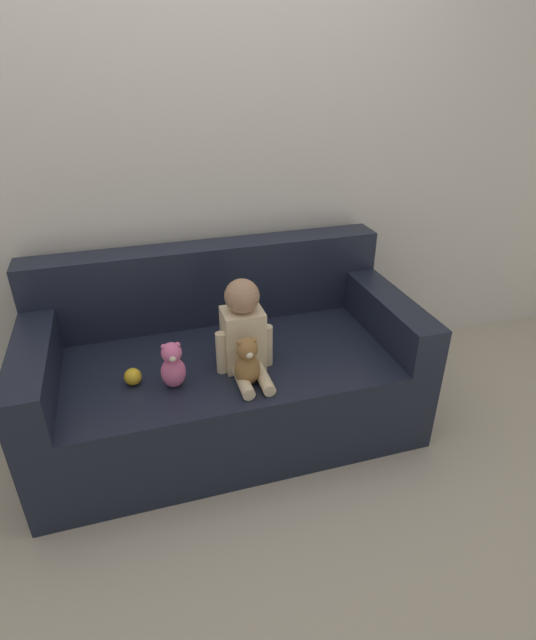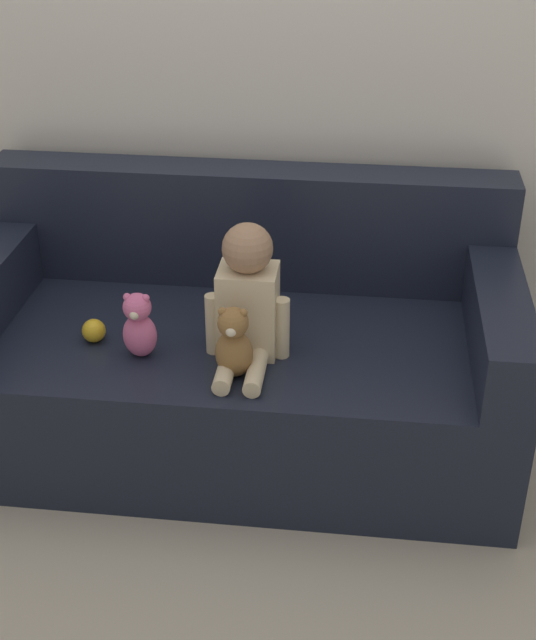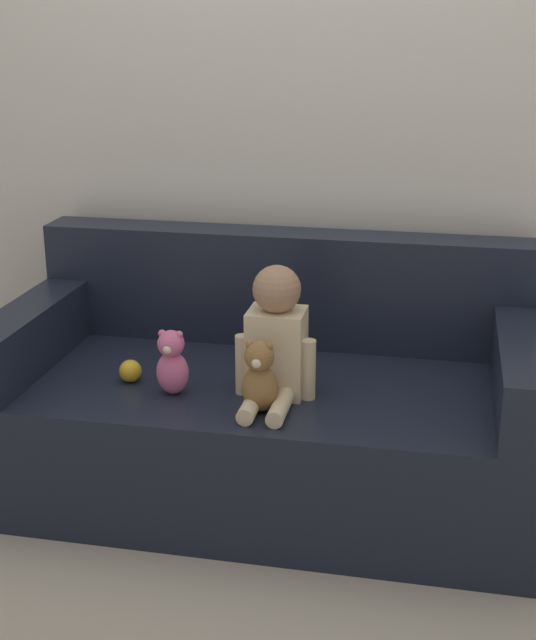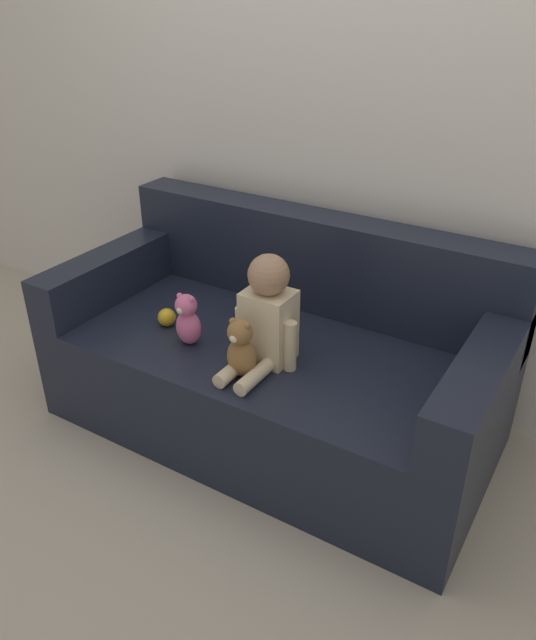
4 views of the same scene
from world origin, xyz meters
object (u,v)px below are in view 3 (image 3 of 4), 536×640
at_px(couch, 269,406).
at_px(toy_ball, 130,371).
at_px(teddy_bear_brown, 260,377).
at_px(plush_toy_side, 172,363).
at_px(person_baby, 276,341).

xyz_separation_m(couch, toy_ball, (-0.44, -0.19, 0.17)).
relative_size(teddy_bear_brown, plush_toy_side, 1.07).
bearing_deg(couch, toy_ball, -156.88).
height_order(person_baby, teddy_bear_brown, person_baby).
bearing_deg(plush_toy_side, teddy_bear_brown, -14.42).
height_order(couch, teddy_bear_brown, couch).
bearing_deg(person_baby, couch, 107.07).
distance_m(person_baby, plush_toy_side, 0.34).
bearing_deg(toy_ball, teddy_bear_brown, -17.21).
distance_m(couch, plush_toy_side, 0.44).
distance_m(plush_toy_side, toy_ball, 0.20).
height_order(person_baby, plush_toy_side, person_baby).
xyz_separation_m(couch, teddy_bear_brown, (0.04, -0.33, 0.25)).
bearing_deg(couch, plush_toy_side, -136.36).
xyz_separation_m(person_baby, plush_toy_side, (-0.33, -0.06, -0.08)).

